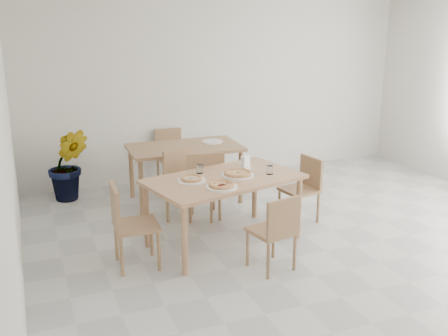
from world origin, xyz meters
name	(u,v)px	position (x,y,z in m)	size (l,w,h in m)	color
main_table	(224,184)	(-0.92, 1.04, 0.67)	(1.79, 1.28, 0.75)	tan
chair_south	(276,228)	(-0.69, 0.24, 0.45)	(0.46, 0.46, 0.78)	#A27751
chair_north	(185,181)	(-1.12, 1.80, 0.51)	(0.56, 0.56, 0.88)	#A27751
chair_west	(128,220)	(-2.00, 0.85, 0.49)	(0.44, 0.44, 0.85)	#A27751
chair_east	(304,184)	(0.22, 1.30, 0.45)	(0.44, 0.44, 0.78)	#A27751
plate_margherita	(238,175)	(-0.76, 1.04, 0.76)	(0.35, 0.35, 0.02)	white
plate_mushroom	(191,181)	(-1.28, 1.04, 0.76)	(0.30, 0.30, 0.02)	white
plate_pepperoni	(221,187)	(-1.07, 0.73, 0.76)	(0.32, 0.32, 0.02)	white
pizza_margherita	(238,173)	(-0.76, 1.04, 0.78)	(0.32, 0.32, 0.03)	#F1B671
pizza_mushroom	(191,179)	(-1.28, 1.04, 0.78)	(0.25, 0.25, 0.03)	#F1B671
pizza_pepperoni	(221,185)	(-1.07, 0.73, 0.78)	(0.34, 0.34, 0.03)	#F1B671
tumbler_a	(200,169)	(-1.11, 1.28, 0.80)	(0.07, 0.07, 0.10)	white
tumbler_b	(270,170)	(-0.41, 0.97, 0.80)	(0.07, 0.07, 0.10)	white
napkin_holder	(245,162)	(-0.56, 1.30, 0.82)	(0.14, 0.12, 0.14)	silver
fork_a	(241,165)	(-0.56, 1.41, 0.75)	(0.01, 0.17, 0.01)	silver
fork_b	(253,170)	(-0.51, 1.18, 0.75)	(0.01, 0.16, 0.01)	silver
second_table	(185,152)	(-0.89, 2.51, 0.67)	(1.48, 0.88, 0.75)	#A27751
chair_back_s	(203,180)	(-0.90, 1.78, 0.50)	(0.49, 0.49, 0.86)	#A27751
chair_back_n	(170,152)	(-0.87, 3.32, 0.46)	(0.40, 0.40, 0.80)	#A27751
plate_empty	(212,142)	(-0.48, 2.58, 0.76)	(0.28, 0.28, 0.02)	white
potted_plant	(69,165)	(-2.34, 3.09, 0.49)	(0.54, 0.44, 0.98)	#227021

